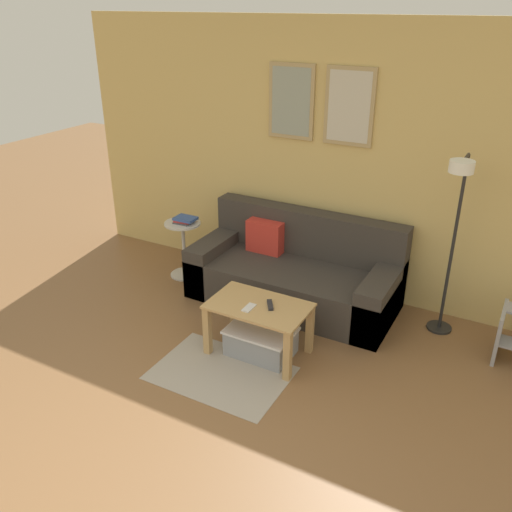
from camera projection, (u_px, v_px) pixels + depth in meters
name	position (u px, v px, depth m)	size (l,w,h in m)	color
ground_plane	(122.00, 511.00, 3.11)	(16.00, 16.00, 0.00)	brown
wall_back	(334.00, 162.00, 5.04)	(5.60, 0.09, 2.55)	#D6B76B
area_rug	(221.00, 373.00, 4.25)	(1.04, 0.72, 0.01)	#A39989
couch	(295.00, 274.00, 5.19)	(1.95, 0.86, 0.83)	#38332D
coffee_table	(259.00, 316.00, 4.36)	(0.80, 0.49, 0.45)	tan
storage_bin	(261.00, 341.00, 4.45)	(0.55, 0.38, 0.23)	gray
floor_lamp	(455.00, 218.00, 4.24)	(0.22, 0.47, 1.60)	black
side_table	(184.00, 244.00, 5.62)	(0.37, 0.37, 0.60)	silver
book_stack	(185.00, 220.00, 5.51)	(0.23, 0.19, 0.06)	#4C4C51
remote_control	(270.00, 305.00, 4.30)	(0.04, 0.15, 0.02)	#232328
cell_phone	(249.00, 308.00, 4.27)	(0.07, 0.14, 0.01)	silver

